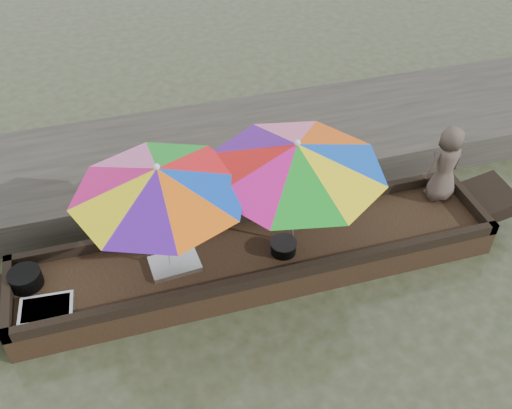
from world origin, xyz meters
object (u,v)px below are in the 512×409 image
object	(u,v)px
umbrella_bow	(164,220)
tray_crayfish	(47,310)
boat_hull	(258,259)
vendor	(446,164)
charcoal_grill	(283,247)
cooking_pot	(26,279)
tray_scallop	(175,264)
umbrella_stern	(294,195)
supply_bag	(286,210)

from	to	relation	value
umbrella_bow	tray_crayfish	bearing A→B (deg)	-168.54
boat_hull	tray_crayfish	distance (m)	2.55
tray_crayfish	vendor	xyz separation A→B (m)	(5.17, 0.57, 0.51)
charcoal_grill	umbrella_bow	distance (m)	1.55
vendor	umbrella_bow	world-z (taller)	umbrella_bow
charcoal_grill	cooking_pot	bearing A→B (deg)	173.78
tray_crayfish	umbrella_bow	size ratio (longest dim) A/B	0.30
boat_hull	tray_scallop	bearing A→B (deg)	179.30
tray_crayfish	umbrella_stern	size ratio (longest dim) A/B	0.28
umbrella_stern	tray_crayfish	bearing A→B (deg)	-174.39
boat_hull	charcoal_grill	distance (m)	0.40
umbrella_bow	boat_hull	bearing A→B (deg)	0.00
cooking_pot	tray_scallop	bearing A→B (deg)	-6.24
vendor	umbrella_stern	distance (m)	2.23
tray_scallop	charcoal_grill	world-z (taller)	charcoal_grill
boat_hull	supply_bag	xyz separation A→B (m)	(0.51, 0.45, 0.30)
supply_bag	umbrella_stern	size ratio (longest dim) A/B	0.14
tray_crayfish	cooking_pot	bearing A→B (deg)	113.59
charcoal_grill	vendor	xyz separation A→B (m)	(2.36, 0.41, 0.48)
vendor	umbrella_bow	size ratio (longest dim) A/B	0.58
boat_hull	umbrella_stern	size ratio (longest dim) A/B	2.89
tray_scallop	umbrella_bow	bearing A→B (deg)	-165.28
cooking_pot	tray_crayfish	world-z (taller)	cooking_pot
boat_hull	umbrella_bow	distance (m)	1.45
boat_hull	vendor	xyz separation A→B (m)	(2.64, 0.28, 0.73)
tray_scallop	supply_bag	distance (m)	1.62
cooking_pot	umbrella_bow	size ratio (longest dim) A/B	0.19
cooking_pot	tray_crayfish	distance (m)	0.54
tray_scallop	umbrella_bow	xyz separation A→B (m)	(-0.05, -0.01, 0.74)
umbrella_bow	umbrella_stern	size ratio (longest dim) A/B	0.94
tray_crayfish	charcoal_grill	bearing A→B (deg)	3.27
cooking_pot	vendor	xyz separation A→B (m)	(5.38, 0.08, 0.46)
boat_hull	tray_scallop	world-z (taller)	tray_scallop
tray_scallop	umbrella_bow	size ratio (longest dim) A/B	0.30
charcoal_grill	umbrella_stern	distance (m)	0.73
boat_hull	umbrella_bow	bearing A→B (deg)	180.00
tray_scallop	charcoal_grill	distance (m)	1.33
vendor	charcoal_grill	bearing A→B (deg)	2.71
tray_scallop	charcoal_grill	xyz separation A→B (m)	(1.32, -0.14, 0.04)
cooking_pot	charcoal_grill	distance (m)	3.04
umbrella_bow	supply_bag	bearing A→B (deg)	15.69
supply_bag	vendor	distance (m)	2.18
supply_bag	tray_crayfish	bearing A→B (deg)	-166.29
tray_crayfish	vendor	world-z (taller)	vendor
umbrella_bow	umbrella_stern	world-z (taller)	same
cooking_pot	tray_scallop	world-z (taller)	cooking_pot
vendor	umbrella_stern	size ratio (longest dim) A/B	0.54
tray_crayfish	boat_hull	bearing A→B (deg)	6.57
cooking_pot	umbrella_bow	distance (m)	1.79
boat_hull	cooking_pot	xyz separation A→B (m)	(-2.74, 0.20, 0.27)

